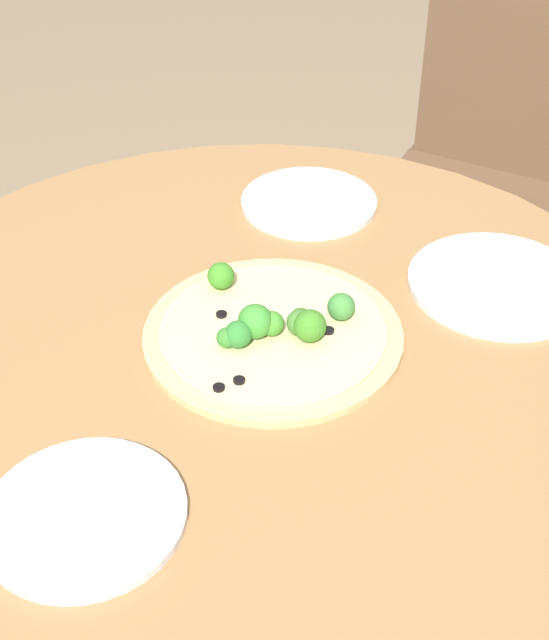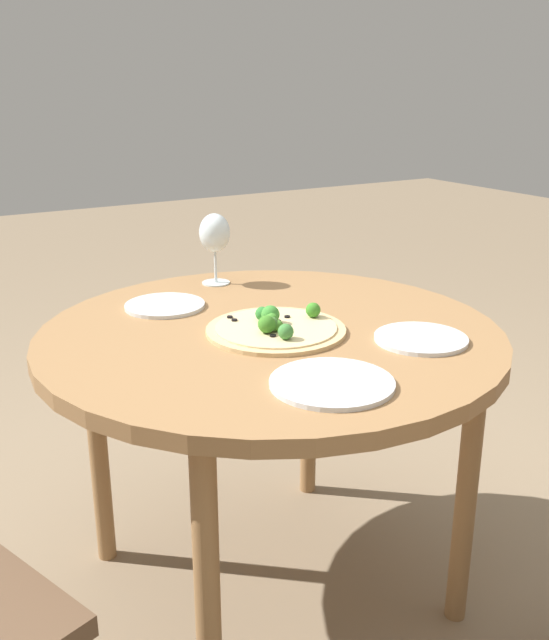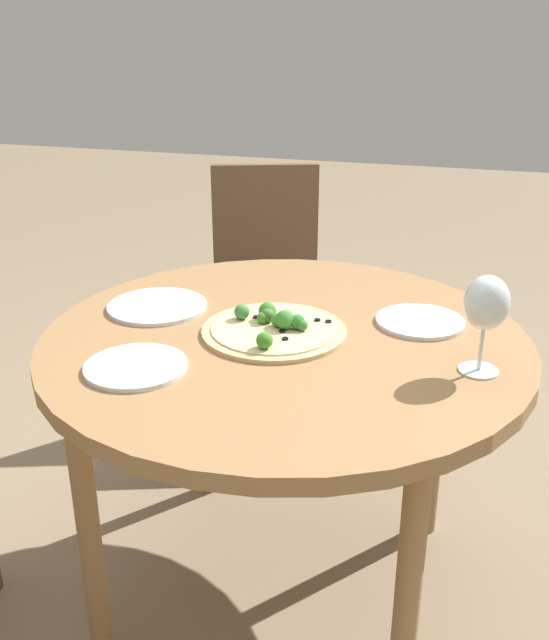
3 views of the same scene
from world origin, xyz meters
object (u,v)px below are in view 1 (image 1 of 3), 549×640
(pizza, at_px, (275,331))
(plate_near, at_px, (85,515))
(plate_far, at_px, (498,284))
(chair_2, at_px, (480,175))
(plate_side, at_px, (309,202))

(pizza, relative_size, plate_near, 1.59)
(plate_near, height_order, plate_far, same)
(chair_2, relative_size, plate_far, 3.74)
(plate_far, bearing_deg, pizza, 79.21)
(plate_near, distance_m, plate_side, 0.66)
(chair_2, relative_size, pizza, 2.78)
(chair_2, bearing_deg, pizza, -89.06)
(chair_2, height_order, pizza, chair_2)
(pizza, bearing_deg, chair_2, -58.95)
(chair_2, relative_size, plate_near, 4.41)
(pizza, height_order, plate_near, pizza)
(pizza, bearing_deg, plate_far, -100.79)
(chair_2, xyz_separation_m, plate_far, (-0.55, 0.50, 0.23))
(plate_far, height_order, plate_side, same)
(plate_near, bearing_deg, plate_far, -82.21)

